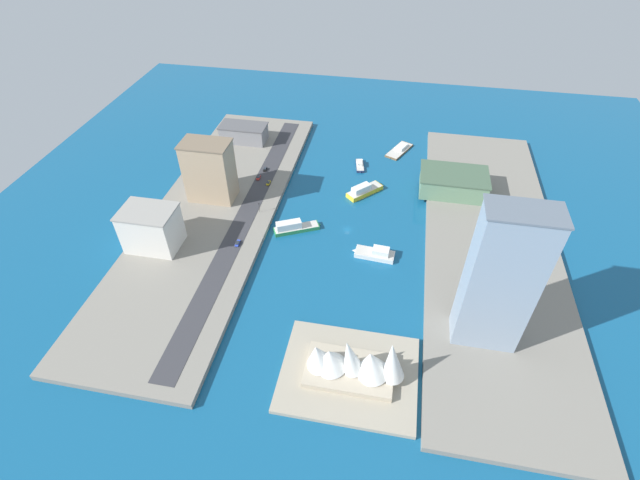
% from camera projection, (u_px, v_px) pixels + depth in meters
% --- Properties ---
extents(ground_plane, '(440.00, 440.00, 0.00)m').
position_uv_depth(ground_plane, '(347.00, 229.00, 261.54)').
color(ground_plane, '#145684').
extents(quay_west, '(70.00, 240.00, 3.06)m').
position_uv_depth(quay_west, '(491.00, 244.00, 249.55)').
color(quay_west, gray).
rests_on(quay_west, ground_plane).
extents(quay_east, '(70.00, 240.00, 3.06)m').
position_uv_depth(quay_east, '(215.00, 212.00, 271.51)').
color(quay_east, gray).
rests_on(quay_east, ground_plane).
extents(peninsula_point, '(56.25, 44.95, 2.00)m').
position_uv_depth(peninsula_point, '(349.00, 374.00, 189.88)').
color(peninsula_point, '#A89E89').
rests_on(peninsula_point, ground_plane).
extents(road_strip, '(11.36, 228.00, 0.15)m').
position_uv_depth(road_strip, '(247.00, 213.00, 267.71)').
color(road_strip, '#38383D').
rests_on(road_strip, quay_east).
extents(ferry_white_commuter, '(23.08, 9.57, 6.02)m').
position_uv_depth(ferry_white_commuter, '(376.00, 253.00, 243.26)').
color(ferry_white_commuter, silver).
rests_on(ferry_white_commuter, ground_plane).
extents(patrol_launch_navy, '(7.60, 16.91, 3.68)m').
position_uv_depth(patrol_launch_navy, '(360.00, 165.00, 310.56)').
color(patrol_launch_navy, '#1E284C').
rests_on(patrol_launch_navy, ground_plane).
extents(ferry_green_doubledeck, '(26.40, 17.04, 6.76)m').
position_uv_depth(ferry_green_doubledeck, '(294.00, 227.00, 258.91)').
color(ferry_green_doubledeck, '#2D8C4C').
rests_on(ferry_green_doubledeck, ground_plane).
extents(ferry_yellow_fast, '(22.16, 22.92, 6.68)m').
position_uv_depth(ferry_yellow_fast, '(364.00, 190.00, 286.29)').
color(ferry_yellow_fast, yellow).
rests_on(ferry_yellow_fast, ground_plane).
extents(barge_flat_brown, '(19.19, 26.98, 3.16)m').
position_uv_depth(barge_flat_brown, '(400.00, 150.00, 326.50)').
color(barge_flat_brown, brown).
rests_on(barge_flat_brown, ground_plane).
extents(apartment_midrise_tan, '(28.08, 17.77, 36.79)m').
position_uv_depth(apartment_midrise_tan, '(209.00, 171.00, 268.23)').
color(apartment_midrise_tan, tan).
rests_on(apartment_midrise_tan, quay_east).
extents(terminal_long_green, '(41.03, 26.77, 12.59)m').
position_uv_depth(terminal_long_green, '(453.00, 182.00, 280.73)').
color(terminal_long_green, slate).
rests_on(terminal_long_green, quay_west).
extents(tower_tall_glass, '(27.66, 15.39, 69.31)m').
position_uv_depth(tower_tall_glass, '(501.00, 280.00, 179.48)').
color(tower_tall_glass, '#8C9EB2').
rests_on(tower_tall_glass, quay_west).
extents(hotel_broad_white, '(27.94, 20.79, 23.07)m').
position_uv_depth(hotel_broad_white, '(151.00, 228.00, 239.50)').
color(hotel_broad_white, silver).
rests_on(hotel_broad_white, quay_east).
extents(warehouse_low_gray, '(33.08, 16.93, 11.96)m').
position_uv_depth(warehouse_low_gray, '(244.00, 133.00, 328.46)').
color(warehouse_low_gray, gray).
rests_on(warehouse_low_gray, quay_east).
extents(taxi_yellow_cab, '(2.00, 4.37, 1.62)m').
position_uv_depth(taxi_yellow_cab, '(268.00, 183.00, 289.76)').
color(taxi_yellow_cab, black).
rests_on(taxi_yellow_cab, road_strip).
extents(hatchback_blue, '(2.04, 5.13, 1.43)m').
position_uv_depth(hatchback_blue, '(238.00, 243.00, 246.80)').
color(hatchback_blue, black).
rests_on(hatchback_blue, road_strip).
extents(suv_black, '(2.08, 4.50, 1.63)m').
position_uv_depth(suv_black, '(265.00, 169.00, 301.84)').
color(suv_black, black).
rests_on(suv_black, road_strip).
extents(pickup_red, '(1.99, 4.89, 1.44)m').
position_uv_depth(pickup_red, '(259.00, 177.00, 294.45)').
color(pickup_red, black).
rests_on(pickup_red, road_strip).
extents(traffic_light_waterfront, '(0.36, 0.36, 6.50)m').
position_uv_depth(traffic_light_waterfront, '(259.00, 206.00, 265.99)').
color(traffic_light_waterfront, black).
rests_on(traffic_light_waterfront, quay_east).
extents(opera_landmark, '(41.99, 20.99, 23.65)m').
position_uv_depth(opera_landmark, '(353.00, 362.00, 183.63)').
color(opera_landmark, '#BCAD93').
rests_on(opera_landmark, peninsula_point).
extents(park_tree_cluster, '(10.71, 19.36, 9.25)m').
position_uv_depth(park_tree_cluster, '(501.00, 250.00, 234.99)').
color(park_tree_cluster, brown).
rests_on(park_tree_cluster, quay_west).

